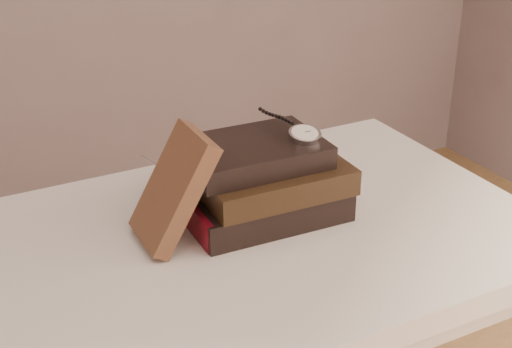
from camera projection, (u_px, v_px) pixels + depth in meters
table at (226, 288)px, 1.20m from camera, size 1.00×0.60×0.75m
book_stack at (262, 182)px, 1.20m from camera, size 0.26×0.18×0.13m
journal at (174, 189)px, 1.12m from camera, size 0.12×0.12×0.17m
pocket_watch at (302, 133)px, 1.18m from camera, size 0.05×0.15×0.02m
eyeglasses at (190, 164)px, 1.23m from camera, size 0.11×0.13×0.05m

